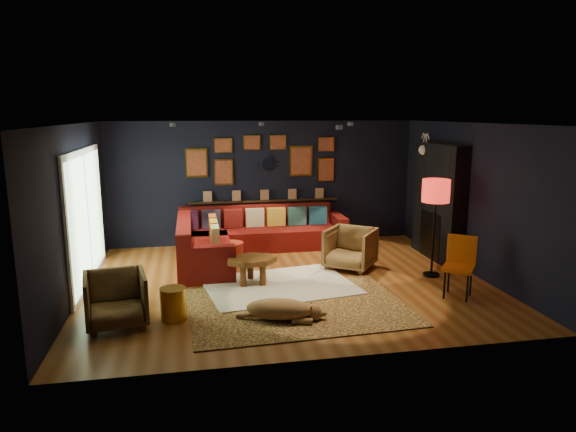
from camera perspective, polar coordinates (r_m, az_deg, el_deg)
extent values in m
plane|color=#945C2A|center=(8.61, -0.02, -7.34)|extent=(6.50, 6.50, 0.00)
plane|color=black|center=(10.96, -2.69, 3.72)|extent=(6.50, 0.00, 6.50)
plane|color=black|center=(5.66, 5.16, -3.64)|extent=(6.50, 0.00, 6.50)
plane|color=black|center=(8.32, -22.58, 0.38)|extent=(0.00, 5.50, 5.50)
plane|color=black|center=(9.43, 19.79, 1.79)|extent=(0.00, 5.50, 5.50)
plane|color=silver|center=(8.15, -0.02, 10.24)|extent=(6.50, 6.50, 0.00)
cube|color=#691208|center=(10.65, -3.32, -2.49)|extent=(3.20, 0.95, 0.42)
cube|color=#691208|center=(10.90, -3.59, 0.09)|extent=(3.20, 0.24, 0.46)
cube|color=#691208|center=(10.97, 5.51, -1.53)|extent=(0.22, 0.95, 0.64)
cube|color=#691208|center=(9.51, -9.21, -4.33)|extent=(0.95, 2.20, 0.42)
cube|color=#691208|center=(9.40, -11.46, -1.95)|extent=(0.24, 2.20, 0.46)
cube|color=#691208|center=(8.52, -9.04, -5.42)|extent=(0.95, 0.22, 0.64)
cube|color=#4F224E|center=(10.63, -10.96, -0.45)|extent=(0.38, 0.14, 0.38)
cube|color=#332C49|center=(10.63, -8.54, -0.36)|extent=(0.38, 0.14, 0.38)
cube|color=maroon|center=(10.66, -6.12, -0.27)|extent=(0.38, 0.14, 0.38)
cube|color=beige|center=(10.70, -3.72, -0.18)|extent=(0.38, 0.14, 0.38)
cube|color=gold|center=(10.76, -1.34, -0.09)|extent=(0.38, 0.14, 0.38)
cube|color=#295C61|center=(10.84, 1.00, 0.00)|extent=(0.38, 0.14, 0.38)
cube|color=#1C5270|center=(10.94, 3.31, 0.08)|extent=(0.38, 0.14, 0.38)
cube|color=#9B501C|center=(10.09, -8.38, -0.98)|extent=(0.14, 0.38, 0.38)
cube|color=#AD8C25|center=(9.61, -8.25, -1.61)|extent=(0.14, 0.38, 0.38)
cube|color=#CFC37C|center=(9.12, -8.11, -2.31)|extent=(0.14, 0.38, 0.38)
cube|color=black|center=(10.95, -2.62, 1.70)|extent=(3.20, 0.12, 0.04)
cube|color=gold|center=(10.78, -10.12, 5.83)|extent=(0.45, 0.03, 0.60)
cube|color=#AB502E|center=(10.76, -10.12, 5.82)|extent=(0.38, 0.01, 0.51)
cube|color=gold|center=(10.82, -7.16, 4.87)|extent=(0.40, 0.03, 0.55)
cube|color=#AB502E|center=(10.80, -7.15, 4.86)|extent=(0.34, 0.01, 0.47)
cube|color=gold|center=(10.77, -7.23, 7.78)|extent=(0.38, 0.03, 0.30)
cube|color=#AB502E|center=(10.75, -7.23, 7.77)|extent=(0.32, 0.01, 0.25)
cube|color=gold|center=(11.02, 1.45, 6.12)|extent=(0.50, 0.03, 0.65)
cube|color=#AB502E|center=(11.00, 1.47, 6.11)|extent=(0.42, 0.01, 0.55)
cube|color=gold|center=(11.17, 4.22, 5.13)|extent=(0.35, 0.03, 0.50)
cube|color=#AB502E|center=(11.15, 4.24, 5.12)|extent=(0.30, 0.01, 0.42)
cube|color=gold|center=(11.12, 4.26, 7.95)|extent=(0.35, 0.03, 0.30)
cube|color=#AB502E|center=(11.10, 4.29, 7.94)|extent=(0.30, 0.01, 0.25)
cube|color=gold|center=(10.82, -4.04, 8.12)|extent=(0.35, 0.03, 0.30)
cube|color=#AB502E|center=(10.80, -4.02, 8.12)|extent=(0.30, 0.01, 0.25)
cube|color=gold|center=(10.90, -1.13, 8.17)|extent=(0.35, 0.03, 0.30)
cube|color=#AB502E|center=(10.88, -1.12, 8.17)|extent=(0.30, 0.01, 0.25)
cylinder|color=silver|center=(10.90, -2.17, 5.79)|extent=(0.28, 0.03, 0.28)
cone|color=gold|center=(10.93, -1.02, 5.82)|extent=(0.03, 0.16, 0.03)
cone|color=gold|center=(10.92, -1.11, 6.26)|extent=(0.04, 0.16, 0.04)
cone|color=gold|center=(10.91, -1.36, 6.62)|extent=(0.04, 0.16, 0.04)
cone|color=gold|center=(10.89, -1.73, 6.87)|extent=(0.04, 0.16, 0.04)
cone|color=gold|center=(10.88, -2.17, 6.95)|extent=(0.03, 0.16, 0.03)
cone|color=gold|center=(10.87, -2.62, 6.85)|extent=(0.04, 0.16, 0.04)
cone|color=gold|center=(10.86, -2.99, 6.59)|extent=(0.04, 0.16, 0.04)
cone|color=gold|center=(10.86, -3.24, 6.21)|extent=(0.04, 0.16, 0.04)
cone|color=gold|center=(10.87, -3.32, 5.77)|extent=(0.03, 0.16, 0.03)
cone|color=gold|center=(10.88, -3.23, 5.33)|extent=(0.04, 0.16, 0.04)
cone|color=gold|center=(10.89, -2.97, 4.96)|extent=(0.04, 0.16, 0.04)
cone|color=gold|center=(10.91, -2.60, 4.72)|extent=(0.04, 0.16, 0.04)
cone|color=gold|center=(10.92, -2.16, 4.65)|extent=(0.03, 0.16, 0.03)
cone|color=gold|center=(10.93, -1.72, 4.74)|extent=(0.04, 0.16, 0.04)
cone|color=gold|center=(10.94, -1.35, 5.00)|extent=(0.04, 0.16, 0.04)
cone|color=gold|center=(10.94, -1.11, 5.38)|extent=(0.04, 0.16, 0.04)
cube|color=black|center=(10.17, 16.44, 1.51)|extent=(0.30, 1.60, 2.20)
cube|color=black|center=(10.27, 15.94, -2.07)|extent=(0.20, 0.80, 0.90)
cone|color=white|center=(10.54, 15.93, 7.09)|extent=(0.35, 0.28, 0.28)
sphere|color=white|center=(10.44, 14.85, 7.11)|extent=(0.20, 0.20, 0.20)
cylinder|color=white|center=(10.39, 15.14, 8.01)|extent=(0.02, 0.10, 0.28)
cylinder|color=white|center=(10.50, 14.85, 8.06)|extent=(0.02, 0.10, 0.28)
cube|color=white|center=(8.93, -21.53, -0.14)|extent=(0.04, 2.80, 2.20)
cube|color=#C2EBB4|center=(8.93, -21.37, -0.14)|extent=(0.01, 2.60, 2.00)
cube|color=white|center=(8.93, -21.34, -0.14)|extent=(0.02, 0.06, 2.00)
cylinder|color=black|center=(9.21, -12.69, 9.86)|extent=(0.10, 0.10, 0.06)
cylinder|color=black|center=(9.70, -2.98, 10.18)|extent=(0.10, 0.10, 0.06)
cylinder|color=black|center=(9.66, 6.95, 10.11)|extent=(0.10, 0.10, 0.06)
cylinder|color=black|center=(7.51, 5.70, 9.78)|extent=(0.10, 0.10, 0.06)
cube|color=white|center=(8.38, -0.96, -7.74)|extent=(2.56, 2.04, 0.03)
cube|color=#DA9E52|center=(7.54, 1.11, -10.04)|extent=(3.22, 2.37, 0.02)
cylinder|color=brown|center=(8.29, -5.00, -6.66)|extent=(0.11, 0.11, 0.34)
cylinder|color=brown|center=(8.33, -2.82, -6.55)|extent=(0.11, 0.11, 0.34)
cylinder|color=brown|center=(8.66, -4.20, -5.86)|extent=(0.11, 0.11, 0.34)
cylinder|color=maroon|center=(9.88, -6.33, -3.81)|extent=(0.47, 0.47, 0.31)
imported|color=#BA8A48|center=(7.17, -18.60, -8.51)|extent=(0.89, 0.85, 0.79)
imported|color=#BA8A48|center=(9.27, 6.94, -3.39)|extent=(1.09, 1.08, 0.82)
cylinder|color=gold|center=(7.21, -12.61, -9.52)|extent=(0.36, 0.36, 0.45)
cylinder|color=black|center=(8.15, 16.99, -7.24)|extent=(0.03, 0.03, 0.46)
cylinder|color=black|center=(8.10, 19.30, -7.50)|extent=(0.03, 0.03, 0.46)
cylinder|color=black|center=(8.46, 17.42, -6.58)|extent=(0.03, 0.03, 0.46)
cylinder|color=black|center=(8.41, 19.63, -6.82)|extent=(0.03, 0.03, 0.46)
cube|color=#DB5813|center=(8.21, 18.44, -5.50)|extent=(0.62, 0.62, 0.06)
cube|color=#DB5813|center=(8.32, 18.76, -3.51)|extent=(0.38, 0.31, 0.44)
cylinder|color=black|center=(9.26, 15.62, -6.28)|extent=(0.28, 0.28, 0.04)
cylinder|color=black|center=(9.08, 15.85, -2.08)|extent=(0.04, 0.04, 1.35)
cylinder|color=red|center=(8.93, 16.12, 2.72)|extent=(0.46, 0.46, 0.38)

